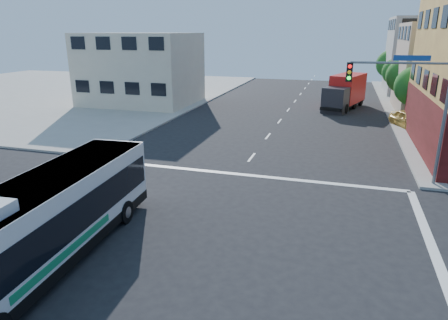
% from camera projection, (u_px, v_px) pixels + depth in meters
% --- Properties ---
extents(ground, '(120.00, 120.00, 0.00)m').
position_uv_depth(ground, '(176.00, 256.00, 15.21)').
color(ground, black).
rests_on(ground, ground).
extents(sidewalk_nw, '(50.00, 50.00, 0.15)m').
position_uv_depth(sidewalk_nw, '(46.00, 91.00, 56.63)').
color(sidewalk_nw, gray).
rests_on(sidewalk_nw, ground).
extents(building_east_far, '(12.06, 10.06, 10.00)m').
position_uv_depth(building_east_far, '(436.00, 56.00, 52.80)').
color(building_east_far, '#A9A9A4').
rests_on(building_east_far, ground).
extents(building_west, '(12.06, 10.06, 8.00)m').
position_uv_depth(building_west, '(141.00, 69.00, 45.95)').
color(building_west, beige).
rests_on(building_west, ground).
extents(signal_mast_ne, '(7.91, 1.13, 8.07)m').
position_uv_depth(signal_mast_ne, '(413.00, 95.00, 20.89)').
color(signal_mast_ne, slate).
rests_on(signal_mast_ne, ground).
extents(street_tree_a, '(3.60, 3.60, 5.53)m').
position_uv_depth(street_tree_a, '(416.00, 84.00, 36.33)').
color(street_tree_a, '#3B2115').
rests_on(street_tree_a, ground).
extents(street_tree_b, '(3.80, 3.80, 5.79)m').
position_uv_depth(street_tree_b, '(405.00, 74.00, 43.57)').
color(street_tree_b, '#3B2115').
rests_on(street_tree_b, ground).
extents(street_tree_c, '(3.40, 3.40, 5.29)m').
position_uv_depth(street_tree_c, '(397.00, 70.00, 50.96)').
color(street_tree_c, '#3B2115').
rests_on(street_tree_c, ground).
extents(street_tree_d, '(4.00, 4.00, 6.03)m').
position_uv_depth(street_tree_d, '(391.00, 62.00, 58.12)').
color(street_tree_d, '#3B2115').
rests_on(street_tree_d, ground).
extents(transit_bus, '(3.26, 12.06, 3.53)m').
position_uv_depth(transit_bus, '(42.00, 223.00, 14.02)').
color(transit_bus, black).
rests_on(transit_bus, ground).
extents(box_truck, '(4.65, 8.44, 3.65)m').
position_uv_depth(box_truck, '(345.00, 93.00, 43.64)').
color(box_truck, '#252429').
rests_on(box_truck, ground).
extents(parked_car, '(3.36, 4.92, 1.56)m').
position_uv_depth(parked_car, '(409.00, 120.00, 34.93)').
color(parked_car, gold).
rests_on(parked_car, ground).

